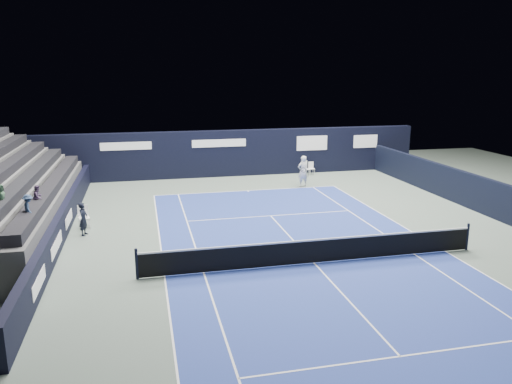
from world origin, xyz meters
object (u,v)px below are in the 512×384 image
at_px(folding_chair_back_b, 311,167).
at_px(line_judge_chair, 84,215).
at_px(tennis_net, 315,250).
at_px(folding_chair_back_a, 305,166).
at_px(tennis_player, 303,171).

xyz_separation_m(folding_chair_back_b, line_judge_chair, (-14.09, -9.27, 0.11)).
xyz_separation_m(folding_chair_back_b, tennis_net, (-5.33, -15.72, 0.02)).
relative_size(folding_chair_back_a, tennis_net, 0.08).
height_order(folding_chair_back_b, line_judge_chair, line_judge_chair).
height_order(folding_chair_back_a, tennis_net, tennis_net).
bearing_deg(folding_chair_back_a, tennis_net, -120.84).
relative_size(folding_chair_back_b, tennis_net, 0.07).
bearing_deg(tennis_player, line_judge_chair, -154.88).
relative_size(line_judge_chair, tennis_player, 0.55).
xyz_separation_m(folding_chair_back_a, tennis_net, (-4.70, -15.27, -0.18)).
distance_m(folding_chair_back_b, tennis_player, 3.95).
relative_size(folding_chair_back_a, line_judge_chair, 0.98).
relative_size(folding_chair_back_b, line_judge_chair, 0.81).
height_order(line_judge_chair, tennis_net, tennis_net).
bearing_deg(tennis_net, folding_chair_back_b, 71.26).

